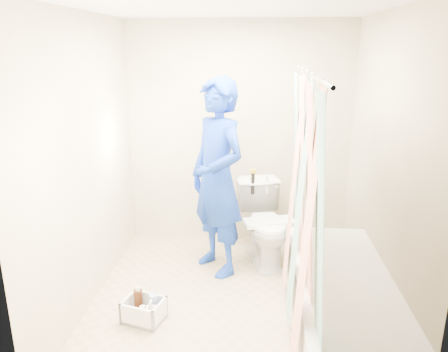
# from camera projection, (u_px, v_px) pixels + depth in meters

# --- Properties ---
(floor) EXTENTS (2.60, 2.60, 0.00)m
(floor) POSITION_uv_depth(u_px,v_px,m) (231.00, 298.00, 3.83)
(floor) COLOR tan
(floor) RESTS_ON ground
(ceiling) EXTENTS (2.40, 2.60, 0.02)m
(ceiling) POSITION_uv_depth(u_px,v_px,m) (233.00, 6.00, 3.14)
(ceiling) COLOR white
(ceiling) RESTS_ON wall_back
(wall_back) EXTENTS (2.40, 0.02, 2.40)m
(wall_back) POSITION_uv_depth(u_px,v_px,m) (239.00, 135.00, 4.73)
(wall_back) COLOR beige
(wall_back) RESTS_ON ground
(wall_front) EXTENTS (2.40, 0.02, 2.40)m
(wall_front) POSITION_uv_depth(u_px,v_px,m) (218.00, 234.00, 2.25)
(wall_front) COLOR beige
(wall_front) RESTS_ON ground
(wall_left) EXTENTS (0.02, 2.60, 2.40)m
(wall_left) POSITION_uv_depth(u_px,v_px,m) (86.00, 164.00, 3.57)
(wall_left) COLOR beige
(wall_left) RESTS_ON ground
(wall_right) EXTENTS (0.02, 2.60, 2.40)m
(wall_right) POSITION_uv_depth(u_px,v_px,m) (386.00, 170.00, 3.40)
(wall_right) COLOR beige
(wall_right) RESTS_ON ground
(bathtub) EXTENTS (0.70, 1.75, 0.50)m
(bathtub) POSITION_uv_depth(u_px,v_px,m) (341.00, 303.00, 3.29)
(bathtub) COLOR white
(bathtub) RESTS_ON ground
(curtain_rod) EXTENTS (0.02, 1.90, 0.02)m
(curtain_rod) POSITION_uv_depth(u_px,v_px,m) (309.00, 74.00, 2.83)
(curtain_rod) COLOR silver
(curtain_rod) RESTS_ON wall_back
(shower_curtain) EXTENTS (0.06, 1.75, 1.80)m
(shower_curtain) POSITION_uv_depth(u_px,v_px,m) (302.00, 208.00, 3.10)
(shower_curtain) COLOR white
(shower_curtain) RESTS_ON curtain_rod
(toilet) EXTENTS (0.63, 0.87, 0.80)m
(toilet) POSITION_uv_depth(u_px,v_px,m) (265.00, 223.00, 4.42)
(toilet) COLOR silver
(toilet) RESTS_ON ground
(tank_lid) EXTENTS (0.53, 0.33, 0.04)m
(tank_lid) POSITION_uv_depth(u_px,v_px,m) (269.00, 222.00, 4.28)
(tank_lid) COLOR white
(tank_lid) RESTS_ON toilet
(tank_internals) EXTENTS (0.19, 0.08, 0.26)m
(tank_internals) POSITION_uv_depth(u_px,v_px,m) (257.00, 181.00, 4.50)
(tank_internals) COLOR black
(tank_internals) RESTS_ON toilet
(plumber) EXTENTS (0.78, 0.81, 1.87)m
(plumber) POSITION_uv_depth(u_px,v_px,m) (217.00, 179.00, 4.08)
(plumber) COLOR #0F2D9F
(plumber) RESTS_ON ground
(cleaning_caddy) EXTENTS (0.36, 0.32, 0.24)m
(cleaning_caddy) POSITION_uv_depth(u_px,v_px,m) (145.00, 311.00, 3.50)
(cleaning_caddy) COLOR silver
(cleaning_caddy) RESTS_ON ground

